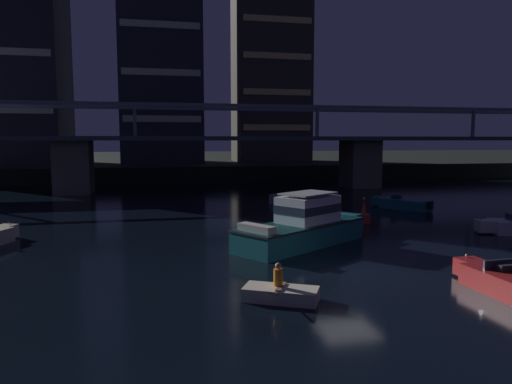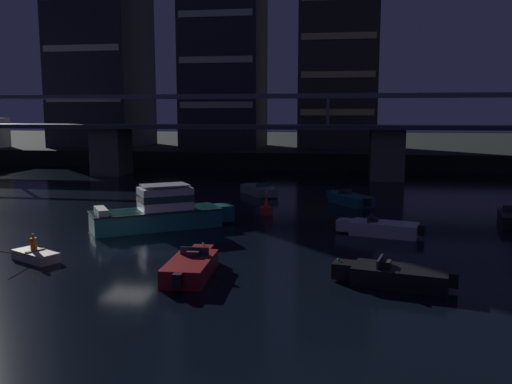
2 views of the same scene
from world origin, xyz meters
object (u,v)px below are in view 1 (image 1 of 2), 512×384
Objects in this scene: speedboat_far_left at (402,204)px; channel_buoy at (364,216)px; speedboat_mid_center at (295,200)px; river_bridge at (226,151)px; tower_west_low at (15,32)px; cabin_cruiser_near_left at (305,225)px; speedboat_mid_right at (511,284)px; dinghy_with_paddler at (281,293)px; tower_west_tall at (160,55)px; tower_central at (271,77)px.

channel_buoy is (-5.99, -5.53, 0.06)m from speedboat_far_left.
river_bridge is at bearing 106.43° from speedboat_mid_center.
tower_west_low is 7.76× the size of speedboat_mid_center.
speedboat_mid_right is (4.74, -9.63, -0.64)m from cabin_cruiser_near_left.
dinghy_with_paddler is (-7.65, -23.54, -0.14)m from speedboat_mid_center.
dinghy_with_paddler is at bearing -87.07° from tower_west_tall.
cabin_cruiser_near_left reaches higher than dinghy_with_paddler.
channel_buoy is 0.63× the size of dinghy_with_paddler.
speedboat_mid_right is 15.22m from channel_buoy.
dinghy_with_paddler reaches higher than speedboat_far_left.
tower_west_tall is 6.73× the size of speedboat_far_left.
tower_west_low reaches higher than river_bridge.
speedboat_mid_center is 24.70m from speedboat_mid_right.
cabin_cruiser_near_left is at bearing 66.84° from dinghy_with_paddler.
cabin_cruiser_near_left is at bearing -61.76° from tower_west_low.
tower_west_tall is at bearing 107.43° from speedboat_mid_center.
tower_west_tall is 60.00m from dinghy_with_paddler.
dinghy_with_paddler is at bearing 172.13° from speedboat_mid_right.
dinghy_with_paddler is at bearing -95.66° from river_bridge.
cabin_cruiser_near_left is 3.11× the size of dinghy_with_paddler.
tower_central is 47.07m from channel_buoy.
dinghy_with_paddler is (-15.62, -19.54, -0.14)m from speedboat_far_left.
river_bridge is 21.80× the size of speedboat_mid_center.
tower_west_tall is (-6.59, 20.18, 13.72)m from river_bridge.
tower_central is at bearing 78.16° from cabin_cruiser_near_left.
cabin_cruiser_near_left is 1.84× the size of speedboat_far_left.
cabin_cruiser_near_left is at bearing -104.97° from speedboat_mid_center.
channel_buoy reaches higher than speedboat_mid_center.
speedboat_far_left is (7.26, 20.69, 0.00)m from speedboat_mid_right.
tower_central reaches higher than dinghy_with_paddler.
tower_central is at bearing 92.26° from speedboat_far_left.
tower_west_tall is 6.15× the size of speedboat_mid_right.
tower_west_tall is at bearing 97.65° from cabin_cruiser_near_left.
tower_west_low is 19.68m from tower_west_tall.
speedboat_mid_right is at bearing -109.33° from speedboat_far_left.
river_bridge is 25.28m from tower_west_tall.
speedboat_mid_right is (4.69, -38.20, -3.94)m from river_bridge.
speedboat_far_left is at bearing -63.80° from tower_west_tall.
tower_central is (36.56, 1.31, -4.84)m from tower_west_low.
river_bridge is 36.62m from tower_west_low.
river_bridge reaches higher than speedboat_far_left.
channel_buoy is at bearing -95.73° from tower_central.
tower_central reaches higher than speedboat_mid_center.
speedboat_mid_right is (0.71, -24.69, 0.00)m from speedboat_mid_center.
channel_buoy is at bearing 85.22° from speedboat_mid_right.
speedboat_far_left is (18.55, -37.69, -17.66)m from tower_west_tall.
cabin_cruiser_near_left is 10.75m from speedboat_mid_right.
speedboat_mid_center and speedboat_mid_right have the same top height.
river_bridge is 36.50× the size of dinghy_with_paddler.
speedboat_mid_right is 2.96× the size of channel_buoy.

